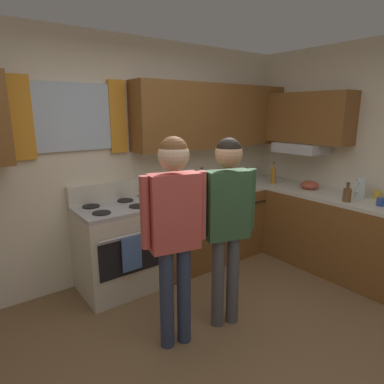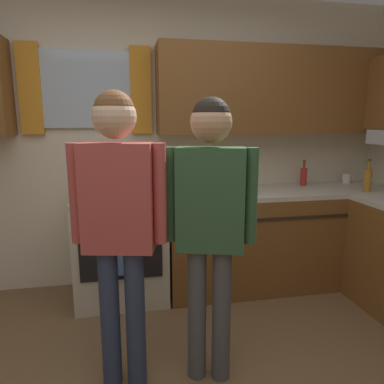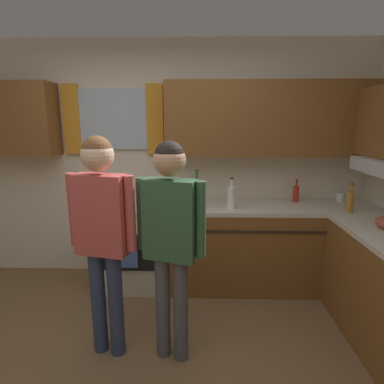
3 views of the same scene
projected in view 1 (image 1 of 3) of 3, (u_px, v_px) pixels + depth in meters
ground_plane at (237, 364)px, 2.46m from camera, size 12.00×12.00×0.00m
back_wall_unit at (126, 143)px, 3.54m from camera, size 4.60×0.42×2.60m
kitchen_counter_run at (266, 225)px, 4.10m from camera, size 2.14×2.16×0.90m
stove_oven at (116, 247)px, 3.41m from camera, size 0.75×0.67×1.10m
bottle_squat_brown at (347, 194)px, 3.48m from camera, size 0.08×0.08×0.21m
bottle_oil_amber at (273, 175)px, 4.34m from camera, size 0.06×0.06×0.29m
bottle_sauce_red at (231, 176)px, 4.41m from camera, size 0.06×0.06×0.25m
bottle_milk_white at (202, 184)px, 3.76m from camera, size 0.08×0.08×0.31m
bottle_wine_green at (177, 186)px, 3.55m from camera, size 0.08×0.08×0.39m
mug_mustard_yellow at (378, 195)px, 3.60m from camera, size 0.12×0.08×0.09m
mug_ceramic_white at (254, 174)px, 4.75m from camera, size 0.13×0.08×0.09m
mug_cobalt_blue at (381, 202)px, 3.32m from camera, size 0.11×0.07×0.08m
water_pitcher at (360, 188)px, 3.63m from camera, size 0.19×0.11×0.22m
mixing_bowl at (309, 185)px, 4.05m from camera, size 0.22×0.22×0.10m
adult_left at (174, 220)px, 2.44m from camera, size 0.51×0.24×1.66m
adult_in_plaid at (227, 212)px, 2.70m from camera, size 0.49×0.25×1.63m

